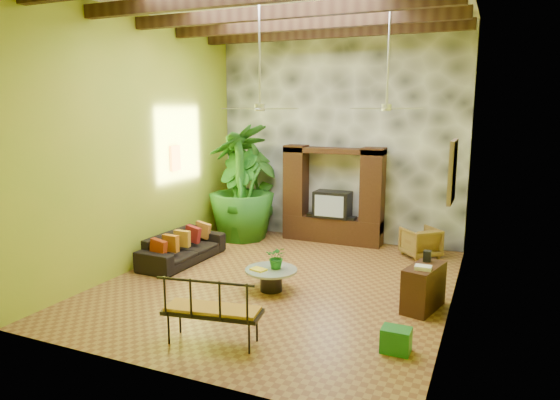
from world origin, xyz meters
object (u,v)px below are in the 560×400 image
at_px(coffee_table, 271,277).
at_px(side_console, 424,287).
at_px(entertainment_center, 333,202).
at_px(ceiling_fan_back, 387,96).
at_px(ceiling_fan_front, 260,95).
at_px(tall_plant_a, 257,186).
at_px(sofa, 183,247).
at_px(tall_plant_b, 238,196).
at_px(tall_plant_c, 242,182).
at_px(iron_bench, 209,307).
at_px(green_bin, 396,340).
at_px(wicker_armchair, 420,242).

bearing_deg(coffee_table, side_console, 5.34).
xyz_separation_m(entertainment_center, ceiling_fan_back, (1.60, -1.94, 2.44)).
relative_size(ceiling_fan_front, tall_plant_a, 0.77).
bearing_deg(sofa, coffee_table, -106.31).
distance_m(entertainment_center, tall_plant_b, 2.29).
bearing_deg(coffee_table, ceiling_fan_back, 46.37).
relative_size(tall_plant_c, iron_bench, 1.99).
distance_m(entertainment_center, green_bin, 5.61).
bearing_deg(green_bin, wicker_armchair, 94.32).
distance_m(tall_plant_a, green_bin, 6.80).
xyz_separation_m(tall_plant_b, side_console, (4.76, -2.56, -0.73)).
xyz_separation_m(entertainment_center, iron_bench, (0.12, -5.79, -0.42)).
xyz_separation_m(tall_plant_a, tall_plant_c, (-0.09, -0.65, 0.20)).
relative_size(wicker_armchair, side_console, 0.78).
relative_size(sofa, side_console, 2.32).
relative_size(wicker_armchair, tall_plant_c, 0.25).
xyz_separation_m(ceiling_fan_back, iron_bench, (-1.48, -3.85, -2.85)).
relative_size(tall_plant_b, side_console, 2.42).
distance_m(tall_plant_c, green_bin, 6.44).
relative_size(entertainment_center, side_console, 2.65).
bearing_deg(entertainment_center, wicker_armchair, -11.24).
bearing_deg(iron_bench, entertainment_center, 81.41).
height_order(entertainment_center, tall_plant_b, entertainment_center).
relative_size(ceiling_fan_front, sofa, 0.88).
height_order(entertainment_center, ceiling_fan_back, ceiling_fan_back).
distance_m(tall_plant_b, side_console, 5.45).
xyz_separation_m(entertainment_center, tall_plant_b, (-2.15, -0.79, 0.13)).
relative_size(ceiling_fan_back, tall_plant_b, 0.85).
height_order(ceiling_fan_front, iron_bench, ceiling_fan_front).
bearing_deg(tall_plant_a, ceiling_fan_front, -62.76).
distance_m(coffee_table, green_bin, 2.82).
bearing_deg(green_bin, entertainment_center, 116.52).
height_order(tall_plant_a, side_console, tall_plant_a).
relative_size(sofa, tall_plant_b, 0.96).
bearing_deg(side_console, ceiling_fan_back, 139.30).
distance_m(ceiling_fan_front, side_console, 4.14).
bearing_deg(tall_plant_c, tall_plant_a, 82.25).
relative_size(tall_plant_b, coffee_table, 2.38).
bearing_deg(green_bin, coffee_table, 150.65).
relative_size(tall_plant_a, green_bin, 6.36).
bearing_deg(tall_plant_b, sofa, -96.77).
xyz_separation_m(tall_plant_c, iron_bench, (2.23, -5.15, -0.86)).
relative_size(tall_plant_c, coffee_table, 3.06).
height_order(iron_bench, side_console, iron_bench).
bearing_deg(entertainment_center, tall_plant_c, -163.19).
bearing_deg(side_console, sofa, -172.45).
bearing_deg(wicker_armchair, tall_plant_b, -36.95).
relative_size(coffee_table, iron_bench, 0.65).
xyz_separation_m(coffee_table, side_console, (2.58, 0.24, 0.11)).
bearing_deg(ceiling_fan_front, coffee_table, -13.28).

